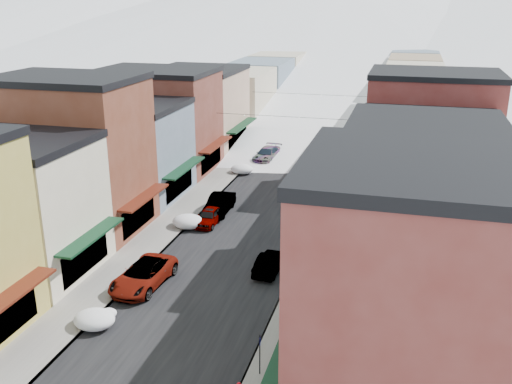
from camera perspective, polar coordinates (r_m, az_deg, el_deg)
The scene contains 35 objects.
road at distance 81.03m, azimuth 6.24°, elevation 5.89°, with size 10.00×160.00×0.01m, color black.
sidewalk_left at distance 82.24m, azimuth 1.67°, elevation 6.24°, with size 3.20×160.00×0.15m, color gray.
sidewalk_right at distance 80.32m, azimuth 10.91°, elevation 5.60°, with size 3.20×160.00×0.15m, color gray.
curb_left at distance 81.91m, azimuth 2.73°, elevation 6.17°, with size 0.10×160.00×0.15m, color slate.
curb_right at distance 80.44m, azimuth 9.81°, elevation 5.68°, with size 0.10×160.00×0.15m, color slate.
bldg_l_cream at distance 41.72m, azimuth -22.94°, elevation -1.34°, with size 11.30×8.20×9.50m.
bldg_l_brick_near at distance 47.76m, azimuth -17.93°, elevation 3.59°, with size 12.30×8.20×12.50m.
bldg_l_grayblue at distance 55.03m, azimuth -12.62°, elevation 4.13°, with size 11.30×9.20×9.00m.
bldg_l_brick_far at distance 63.10m, azimuth -9.78°, elevation 7.11°, with size 13.30×9.20×11.00m.
bldg_l_tan at distance 71.87m, azimuth -5.72°, elevation 8.31°, with size 11.30×11.20×10.00m.
bldg_r_brick_near at distance 24.28m, azimuth 17.76°, elevation -11.38°, with size 12.30×9.20×12.50m.
bldg_r_green at distance 32.96m, azimuth 16.11°, elevation -5.83°, with size 11.30×9.20×9.50m.
bldg_r_blue at distance 41.18m, azimuth 16.11°, elevation -0.07°, with size 11.30×9.20×10.50m.
bldg_r_cream at distance 50.02m, azimuth 16.54°, elevation 2.32°, with size 12.30×9.20×9.00m.
bldg_r_brick_far at distance 58.46m, azimuth 17.04°, elevation 5.87°, with size 13.30×9.20×11.50m.
bldg_r_tan at distance 68.42m, azimuth 15.94°, elevation 6.93°, with size 11.30×11.20×9.50m.
distant_blocks at distance 102.75m, azimuth 8.37°, elevation 10.83°, with size 34.00×55.00×8.00m.
mountain_ridge at distance 296.94m, azimuth 9.38°, elevation 17.97°, with size 670.00×340.00×34.00m.
overhead_cables at distance 67.71m, azimuth 4.74°, elevation 8.71°, with size 16.40×15.04×0.04m.
car_white_suv at distance 38.63m, azimuth -11.20°, elevation -8.14°, with size 2.64×5.73×1.59m, color white.
car_silver_sedan at distance 48.03m, azimuth -4.71°, elevation -2.45°, with size 1.62×4.03×1.37m, color #9EA0A6.
car_dark_hatch at distance 50.37m, azimuth -3.69°, elevation -1.22°, with size 1.74×4.99×1.64m, color black.
car_silver_wagon at distance 66.43m, azimuth 1.11°, elevation 3.79°, with size 2.21×5.43×1.58m, color gray.
car_green_sedan at distance 39.84m, azimuth 1.39°, elevation -7.07°, with size 1.43×4.11×1.35m, color black.
car_gray_suv at distance 55.27m, azimuth 6.40°, elevation 0.56°, with size 1.95×4.85×1.65m, color #9FA1A8.
car_black_sedan at distance 58.31m, azimuth 6.08°, elevation 1.43°, with size 1.98×4.87×1.41m, color black.
car_lane_silver at distance 73.15m, azimuth 4.20°, elevation 5.20°, with size 1.98×4.93×1.68m, color #95969C.
car_lane_white at distance 82.39m, azimuth 7.03°, elevation 6.67°, with size 2.76×5.99×1.67m, color silver.
parking_sign at distance 29.39m, azimuth 0.38°, elevation -15.64°, with size 0.14×0.29×2.25m.
trash_can at distance 49.27m, azimuth 6.28°, elevation -1.92°, with size 0.64×0.64×1.08m.
streetlamp_near at distance 52.63m, azimuth 7.09°, elevation 1.81°, with size 0.35×0.35×4.16m.
streetlamp_far at distance 72.87m, azimuth 10.16°, elevation 6.37°, with size 0.33×0.33×3.97m.
snow_pile_near at distance 35.04m, azimuth -15.74°, elevation -12.11°, with size 2.43×2.70×1.03m.
snow_pile_mid at distance 47.55m, azimuth -6.74°, elevation -2.94°, with size 2.64×2.83×1.12m.
snow_pile_far at distance 61.69m, azimuth -1.38°, elevation 2.31°, with size 2.43×2.70×1.03m.
Camera 1 is at (11.82, -18.09, 18.15)m, focal length 40.00 mm.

